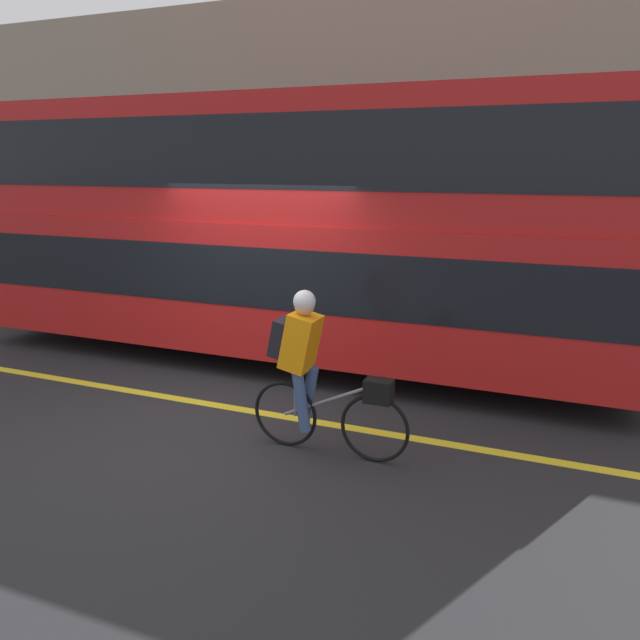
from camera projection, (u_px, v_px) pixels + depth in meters
name	position (u px, v px, depth m)	size (l,w,h in m)	color
ground_plane	(213.00, 416.00, 6.97)	(80.00, 80.00, 0.00)	#232326
road_center_line	(227.00, 407.00, 7.23)	(50.00, 0.14, 0.01)	yellow
sidewalk_curb	(373.00, 303.00, 12.20)	(60.00, 1.95, 0.15)	#A8A399
building_facade	(393.00, 149.00, 12.48)	(60.00, 0.30, 6.02)	gray
bus	(288.00, 219.00, 8.64)	(9.34, 2.47, 3.57)	black
cyclist_on_bike	(312.00, 367.00, 5.94)	(1.60, 0.32, 1.61)	black
street_sign_post	(147.00, 223.00, 13.68)	(0.36, 0.09, 2.30)	#59595B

